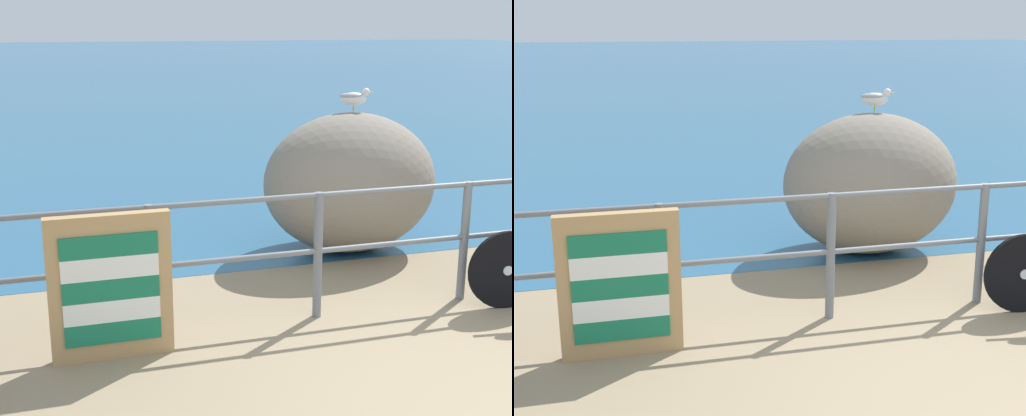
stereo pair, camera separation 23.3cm
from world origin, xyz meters
The scene contains 6 objects.
ground_plane centered at (0.00, 20.00, -0.05)m, with size 120.00×120.00×0.10m, color #937F60.
sea_surface centered at (0.00, 47.89, 0.00)m, with size 120.00×90.00×0.01m, color #285B7F.
promenade_railing centered at (0.00, 1.70, 0.63)m, with size 9.25×0.07×1.02m.
folded_deckchair_stack centered at (-2.28, 1.45, 0.52)m, with size 0.84×0.10×1.04m.
breakwater_boulder_main centered at (0.29, 3.22, 0.71)m, with size 1.79×1.35×1.42m.
seagull centered at (0.35, 3.31, 1.56)m, with size 0.34×0.20×0.23m.
Camera 2 is at (-2.41, -3.23, 2.27)m, focal length 49.41 mm.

